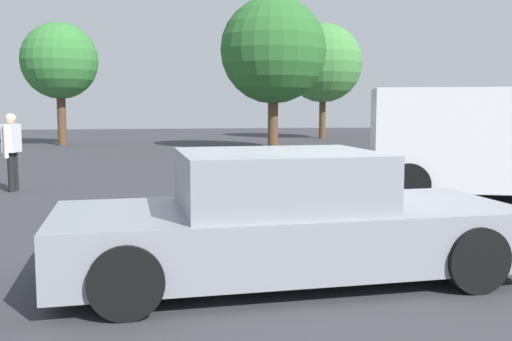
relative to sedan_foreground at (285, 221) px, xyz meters
name	(u,v)px	position (x,y,z in m)	size (l,w,h in m)	color
ground_plane	(308,272)	(0.30, 0.18, -0.60)	(80.00, 80.00, 0.00)	#38383D
sedan_foreground	(285,221)	(0.00, 0.00, 0.00)	(4.75, 2.13, 1.32)	gray
pedestrian	(12,145)	(-4.29, 6.94, 0.36)	(0.33, 0.56, 1.62)	black
tree_back_left	(273,51)	(3.27, 17.72, 3.37)	(4.27, 4.27, 6.12)	brown
tree_back_center	(60,61)	(-5.67, 21.85, 3.15)	(3.39, 3.39, 5.47)	brown
tree_back_right	(323,63)	(7.45, 25.25, 3.45)	(4.22, 4.22, 6.18)	brown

